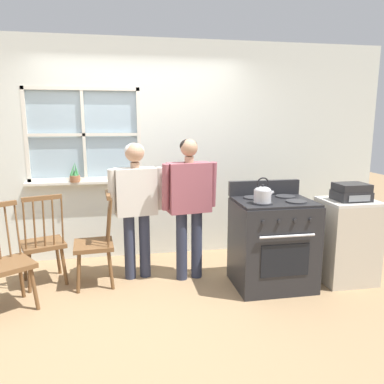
% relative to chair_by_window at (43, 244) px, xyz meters
% --- Properties ---
extents(ground_plane, '(16.00, 16.00, 0.00)m').
position_rel_chair_by_window_xyz_m(ground_plane, '(1.09, -0.67, -0.44)').
color(ground_plane, '#937551').
extents(wall_back, '(6.40, 0.16, 2.70)m').
position_rel_chair_by_window_xyz_m(wall_back, '(1.13, 0.73, 0.89)').
color(wall_back, silver).
rests_on(wall_back, ground_plane).
extents(chair_by_window, '(0.53, 0.52, 0.99)m').
position_rel_chair_by_window_xyz_m(chair_by_window, '(0.00, 0.00, 0.00)').
color(chair_by_window, brown).
rests_on(chair_by_window, ground_plane).
extents(chair_near_wall, '(0.44, 0.45, 0.99)m').
position_rel_chair_by_window_xyz_m(chair_near_wall, '(0.55, -0.11, 0.00)').
color(chair_near_wall, brown).
rests_on(chair_near_wall, ground_plane).
extents(chair_center_cluster, '(0.57, 0.57, 0.99)m').
position_rel_chair_by_window_xyz_m(chair_center_cluster, '(-0.22, -0.53, 0.00)').
color(chair_center_cluster, brown).
rests_on(chair_center_cluster, ground_plane).
extents(person_elderly_left, '(0.60, 0.27, 1.49)m').
position_rel_chair_by_window_xyz_m(person_elderly_left, '(0.98, -0.01, 0.47)').
color(person_elderly_left, '#2D3347').
rests_on(person_elderly_left, ground_plane).
extents(person_teen_center, '(0.61, 0.28, 1.54)m').
position_rel_chair_by_window_xyz_m(person_teen_center, '(1.54, -0.14, 0.48)').
color(person_teen_center, '#2D3347').
rests_on(person_teen_center, ground_plane).
extents(stove, '(0.79, 0.68, 1.08)m').
position_rel_chair_by_window_xyz_m(stove, '(2.37, -0.47, 0.03)').
color(stove, '#232326').
rests_on(stove, ground_plane).
extents(kettle, '(0.21, 0.17, 0.25)m').
position_rel_chair_by_window_xyz_m(kettle, '(2.19, -0.60, 0.58)').
color(kettle, '#B7B7BC').
rests_on(kettle, stove).
extents(potted_plant, '(0.12, 0.12, 0.24)m').
position_rel_chair_by_window_xyz_m(potted_plant, '(0.28, 0.64, 0.63)').
color(potted_plant, '#935B3D').
rests_on(potted_plant, wall_back).
extents(side_counter, '(0.55, 0.50, 0.90)m').
position_rel_chair_by_window_xyz_m(side_counter, '(3.20, -0.50, 0.01)').
color(side_counter, beige).
rests_on(side_counter, ground_plane).
extents(stereo, '(0.34, 0.29, 0.18)m').
position_rel_chair_by_window_xyz_m(stereo, '(3.20, -0.52, 0.55)').
color(stereo, '#232326').
rests_on(stereo, side_counter).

